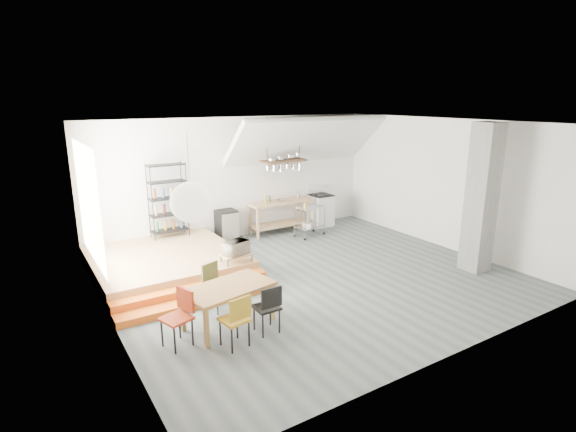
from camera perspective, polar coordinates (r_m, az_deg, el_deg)
floor at (r=9.57m, az=3.15°, el=-7.81°), size 8.00×8.00×0.00m
wall_back at (r=12.04m, az=-6.42°, el=4.80°), size 8.00×0.04×3.20m
wall_left at (r=7.57m, az=-22.28°, el=-2.26°), size 0.04×7.00×3.20m
wall_right at (r=11.80m, az=19.38°, el=3.85°), size 0.04×7.00×3.20m
ceiling at (r=8.84m, az=3.45°, el=11.70°), size 8.00×7.00×0.02m
slope_ceiling at (r=12.29m, az=2.37°, el=9.56°), size 4.40×1.44×1.32m
window_pane at (r=8.96m, az=-24.02°, el=1.43°), size 0.02×2.50×2.20m
platform at (r=10.17m, az=-15.24°, el=-5.72°), size 3.00×3.00×0.40m
step_lower at (r=8.51m, az=-11.19°, el=-10.60°), size 3.00×0.35×0.13m
step_upper at (r=8.78m, az=-12.06°, el=-9.34°), size 3.00×0.35×0.27m
concrete_column at (r=10.38m, az=23.36°, el=2.05°), size 0.50×0.50×3.20m
kitchen_counter at (r=12.45m, az=-1.03°, el=0.64°), size 1.80×0.60×0.91m
stove at (r=13.25m, az=4.15°, el=0.83°), size 0.60×0.60×1.18m
pot_rack at (r=12.01m, az=-0.39°, el=6.69°), size 1.20×0.50×1.43m
wire_shelving at (r=11.10m, az=-15.02°, el=2.09°), size 0.88×0.38×1.80m
microwave_shelf at (r=9.31m, az=-6.59°, el=-4.92°), size 0.60×0.40×0.16m
paper_lantern at (r=6.70m, az=-12.26°, el=1.73°), size 0.60×0.60×0.60m
dining_table at (r=7.51m, az=-7.62°, el=-9.35°), size 1.59×1.08×0.69m
chair_mustard at (r=6.90m, az=-6.53°, el=-12.62°), size 0.45×0.45×0.85m
chair_black at (r=7.26m, az=-2.49°, el=-11.23°), size 0.38×0.38×0.82m
chair_olive at (r=8.15m, az=-9.34°, el=-8.30°), size 0.50×0.50×0.85m
chair_red at (r=7.14m, az=-13.56°, el=-11.83°), size 0.51×0.51×0.88m
rolling_cart at (r=12.18m, az=2.76°, el=-0.17°), size 0.90×0.62×0.82m
mini_fridge at (r=11.83m, az=-7.79°, el=-1.28°), size 0.50×0.50×0.84m
microwave at (r=9.26m, az=-6.61°, el=-4.02°), size 0.58×0.47×0.28m
bowl at (r=12.32m, az=-1.02°, el=1.98°), size 0.25×0.25×0.05m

